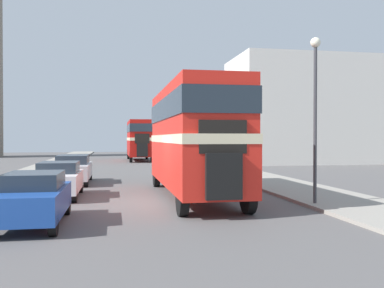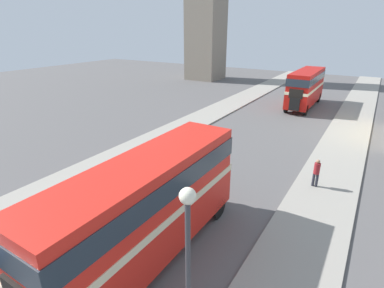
{
  "view_description": "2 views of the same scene",
  "coord_description": "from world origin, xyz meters",
  "px_view_note": "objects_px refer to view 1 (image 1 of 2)",
  "views": [
    {
      "loc": [
        -1.63,
        -15.94,
        2.42
      ],
      "look_at": [
        1.53,
        1.27,
        2.18
      ],
      "focal_mm": 40.0,
      "sensor_mm": 36.0,
      "label": 1
    },
    {
      "loc": [
        8.2,
        -6.22,
        8.96
      ],
      "look_at": [
        0.0,
        7.02,
        2.83
      ],
      "focal_mm": 28.0,
      "sensor_mm": 36.0,
      "label": 2
    }
  ],
  "objects_px": {
    "double_decker_bus": "(192,133)",
    "street_lamp": "(315,95)",
    "pedestrian_walking": "(235,159)",
    "bus_distant": "(139,137)",
    "car_parked_mid": "(59,179)",
    "car_parked_near": "(33,198)",
    "car_parked_far": "(73,169)"
  },
  "relations": [
    {
      "from": "car_parked_mid",
      "to": "pedestrian_walking",
      "type": "height_order",
      "value": "pedestrian_walking"
    },
    {
      "from": "car_parked_mid",
      "to": "pedestrian_walking",
      "type": "xyz_separation_m",
      "value": [
        9.98,
        8.78,
        0.34
      ]
    },
    {
      "from": "car_parked_near",
      "to": "car_parked_mid",
      "type": "height_order",
      "value": "car_parked_near"
    },
    {
      "from": "bus_distant",
      "to": "double_decker_bus",
      "type": "bearing_deg",
      "value": -89.17
    },
    {
      "from": "car_parked_far",
      "to": "street_lamp",
      "type": "distance_m",
      "value": 13.59
    },
    {
      "from": "pedestrian_walking",
      "to": "double_decker_bus",
      "type": "bearing_deg",
      "value": -115.53
    },
    {
      "from": "double_decker_bus",
      "to": "street_lamp",
      "type": "height_order",
      "value": "street_lamp"
    },
    {
      "from": "car_parked_far",
      "to": "street_lamp",
      "type": "xyz_separation_m",
      "value": [
        9.17,
        -9.51,
        3.17
      ]
    },
    {
      "from": "car_parked_mid",
      "to": "street_lamp",
      "type": "xyz_separation_m",
      "value": [
        9.23,
        -3.98,
        3.2
      ]
    },
    {
      "from": "car_parked_far",
      "to": "pedestrian_walking",
      "type": "relative_size",
      "value": 2.68
    },
    {
      "from": "car_parked_far",
      "to": "pedestrian_walking",
      "type": "bearing_deg",
      "value": 18.12
    },
    {
      "from": "bus_distant",
      "to": "street_lamp",
      "type": "xyz_separation_m",
      "value": [
        4.29,
        -32.34,
        1.41
      ]
    },
    {
      "from": "bus_distant",
      "to": "car_parked_mid",
      "type": "height_order",
      "value": "bus_distant"
    },
    {
      "from": "double_decker_bus",
      "to": "bus_distant",
      "type": "distance_m",
      "value": 29.24
    },
    {
      "from": "car_parked_near",
      "to": "street_lamp",
      "type": "height_order",
      "value": "street_lamp"
    },
    {
      "from": "double_decker_bus",
      "to": "bus_distant",
      "type": "bearing_deg",
      "value": 90.83
    },
    {
      "from": "double_decker_bus",
      "to": "pedestrian_walking",
      "type": "distance_m",
      "value": 10.81
    },
    {
      "from": "car_parked_mid",
      "to": "car_parked_near",
      "type": "bearing_deg",
      "value": -90.09
    },
    {
      "from": "double_decker_bus",
      "to": "street_lamp",
      "type": "xyz_separation_m",
      "value": [
        3.86,
        -3.1,
        1.32
      ]
    },
    {
      "from": "car_parked_far",
      "to": "street_lamp",
      "type": "bearing_deg",
      "value": -46.05
    },
    {
      "from": "double_decker_bus",
      "to": "street_lamp",
      "type": "relative_size",
      "value": 1.76
    },
    {
      "from": "bus_distant",
      "to": "street_lamp",
      "type": "relative_size",
      "value": 1.6
    },
    {
      "from": "car_parked_far",
      "to": "street_lamp",
      "type": "relative_size",
      "value": 0.78
    },
    {
      "from": "pedestrian_walking",
      "to": "street_lamp",
      "type": "height_order",
      "value": "street_lamp"
    },
    {
      "from": "car_parked_near",
      "to": "pedestrian_walking",
      "type": "relative_size",
      "value": 2.31
    },
    {
      "from": "double_decker_bus",
      "to": "street_lamp",
      "type": "distance_m",
      "value": 5.13
    },
    {
      "from": "pedestrian_walking",
      "to": "bus_distant",
      "type": "bearing_deg",
      "value": 104.43
    },
    {
      "from": "car_parked_far",
      "to": "street_lamp",
      "type": "height_order",
      "value": "street_lamp"
    },
    {
      "from": "bus_distant",
      "to": "car_parked_near",
      "type": "height_order",
      "value": "bus_distant"
    },
    {
      "from": "car_parked_near",
      "to": "car_parked_far",
      "type": "relative_size",
      "value": 0.86
    },
    {
      "from": "street_lamp",
      "to": "car_parked_mid",
      "type": "bearing_deg",
      "value": 156.68
    },
    {
      "from": "street_lamp",
      "to": "bus_distant",
      "type": "bearing_deg",
      "value": 97.55
    }
  ]
}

